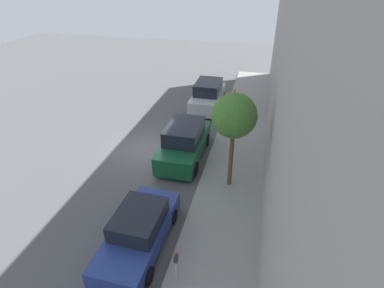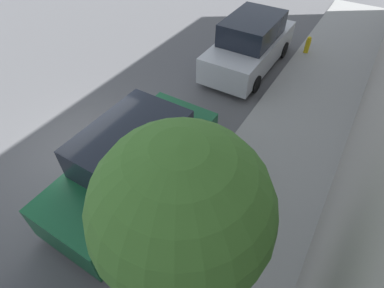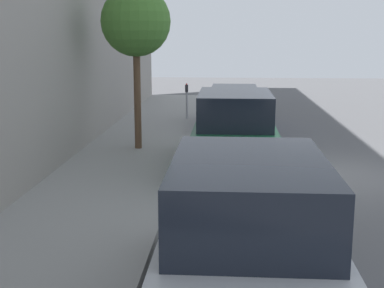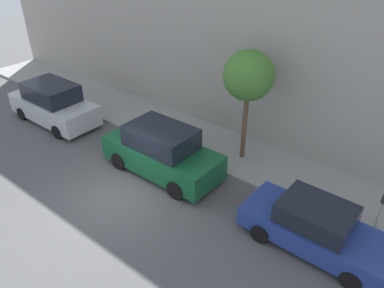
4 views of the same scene
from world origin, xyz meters
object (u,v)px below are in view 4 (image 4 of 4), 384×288
(parked_suv_second, at_px, (162,152))
(street_tree, at_px, (249,76))
(parking_meter_near, at_px, (381,208))
(parked_sedan_nearest, at_px, (316,228))
(parked_suv_third, at_px, (54,104))
(fire_hydrant, at_px, (60,91))

(parked_suv_second, relative_size, street_tree, 1.07)
(parking_meter_near, bearing_deg, parked_sedan_nearest, 143.90)
(parked_suv_third, distance_m, parking_meter_near, 14.74)
(parked_suv_third, xyz_separation_m, parking_meter_near, (1.84, -14.62, 0.05))
(parked_sedan_nearest, xyz_separation_m, parking_meter_near, (1.80, -1.31, 0.26))
(parked_suv_second, bearing_deg, fire_hydrant, 79.72)
(parked_sedan_nearest, bearing_deg, fire_hydrant, 83.69)
(parked_sedan_nearest, relative_size, fire_hydrant, 6.56)
(street_tree, bearing_deg, parked_suv_second, 143.61)
(fire_hydrant, bearing_deg, parked_suv_third, -129.59)
(parked_sedan_nearest, height_order, parked_suv_second, parked_suv_second)
(parked_suv_second, relative_size, parking_meter_near, 3.54)
(parked_suv_third, relative_size, street_tree, 1.07)
(parked_suv_third, height_order, fire_hydrant, parked_suv_third)
(street_tree, relative_size, fire_hydrant, 6.53)
(parked_suv_second, distance_m, fire_hydrant, 9.30)
(parked_sedan_nearest, xyz_separation_m, parked_suv_third, (-0.04, 13.31, 0.21))
(parked_suv_second, bearing_deg, parked_sedan_nearest, -90.42)
(parked_suv_third, bearing_deg, parked_sedan_nearest, -89.85)
(parked_sedan_nearest, bearing_deg, parked_suv_second, 89.58)
(parked_sedan_nearest, xyz_separation_m, street_tree, (2.76, 4.27, 2.94))
(parked_sedan_nearest, distance_m, parking_meter_near, 2.25)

